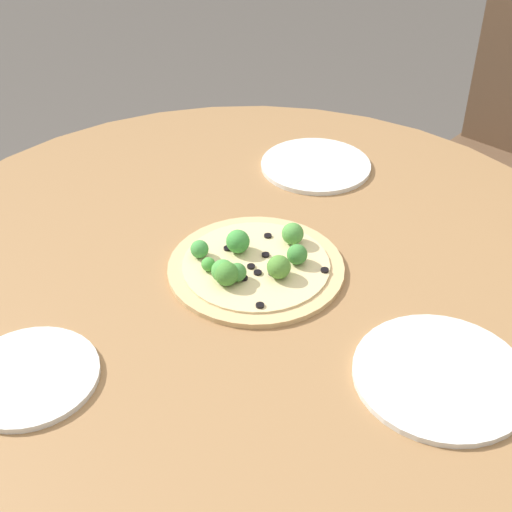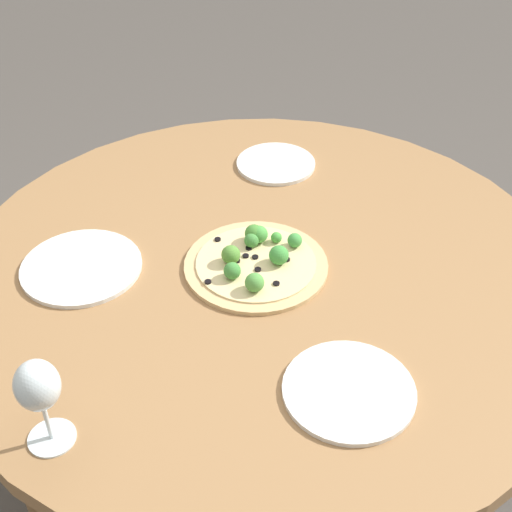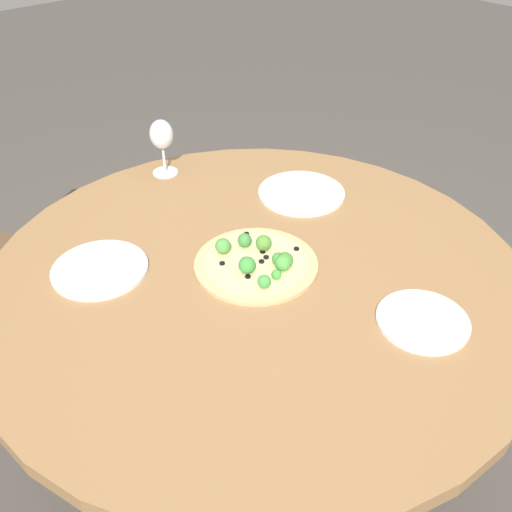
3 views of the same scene
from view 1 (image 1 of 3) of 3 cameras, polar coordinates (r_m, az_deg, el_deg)
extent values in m
plane|color=#4C4742|center=(1.78, -0.50, -19.67)|extent=(12.00, 12.00, 0.00)
cylinder|color=olive|center=(1.26, -0.66, -1.67)|extent=(1.34, 1.34, 0.04)
cylinder|color=olive|center=(1.92, 7.11, -0.32)|extent=(0.05, 0.05, 0.68)
cylinder|color=olive|center=(1.77, -17.98, -5.71)|extent=(0.05, 0.05, 0.68)
cube|color=brown|center=(2.12, 18.20, 5.52)|extent=(0.54, 0.54, 0.04)
cylinder|color=brown|center=(2.18, 11.09, 0.19)|extent=(0.04, 0.04, 0.43)
cylinder|color=brown|center=(2.07, 18.95, -3.58)|extent=(0.04, 0.04, 0.43)
cylinder|color=brown|center=(2.43, 15.48, 3.70)|extent=(0.04, 0.04, 0.43)
cylinder|color=tan|center=(1.24, 0.00, -0.93)|extent=(0.31, 0.31, 0.01)
cylinder|color=beige|center=(1.24, 0.00, -0.67)|extent=(0.26, 0.26, 0.00)
sphere|color=#3E8438|center=(1.23, 3.31, 0.13)|extent=(0.04, 0.04, 0.04)
sphere|color=#42873A|center=(1.19, -1.53, -1.31)|extent=(0.03, 0.03, 0.03)
sphere|color=#499B40|center=(1.19, -2.67, -1.20)|extent=(0.04, 0.04, 0.04)
sphere|color=#438432|center=(1.18, -2.37, -1.43)|extent=(0.04, 0.04, 0.04)
sphere|color=#3E903C|center=(1.25, -1.46, 1.18)|extent=(0.04, 0.04, 0.04)
sphere|color=green|center=(1.22, -3.82, -0.67)|extent=(0.02, 0.02, 0.02)
sphere|color=#4E923F|center=(1.28, 2.95, 1.81)|extent=(0.04, 0.04, 0.04)
sphere|color=#508934|center=(1.20, 1.83, -0.88)|extent=(0.04, 0.04, 0.04)
sphere|color=#429442|center=(1.25, -4.54, 0.56)|extent=(0.03, 0.03, 0.03)
cylinder|color=black|center=(1.20, -0.99, -1.77)|extent=(0.01, 0.01, 0.00)
cylinder|color=black|center=(1.21, 0.14, -1.34)|extent=(0.01, 0.01, 0.00)
cylinder|color=black|center=(1.27, -2.30, 0.62)|extent=(0.01, 0.01, 0.00)
cylinder|color=black|center=(1.22, 5.52, -1.13)|extent=(0.01, 0.01, 0.00)
cylinder|color=black|center=(1.25, 0.77, 0.10)|extent=(0.01, 0.01, 0.00)
cylinder|color=black|center=(1.30, 0.95, 1.63)|extent=(0.01, 0.01, 0.00)
cylinder|color=black|center=(1.23, -0.48, -0.85)|extent=(0.01, 0.01, 0.00)
cylinder|color=black|center=(1.15, 0.32, -3.97)|extent=(0.01, 0.01, 0.00)
cylinder|color=black|center=(1.21, 1.32, -1.37)|extent=(0.01, 0.01, 0.00)
cylinder|color=silver|center=(1.55, 4.80, 7.25)|extent=(0.24, 0.24, 0.01)
cylinder|color=silver|center=(1.08, 14.58, -9.22)|extent=(0.26, 0.26, 0.01)
cylinder|color=silver|center=(1.10, -17.70, -9.16)|extent=(0.20, 0.20, 0.01)
camera|label=2|loc=(2.02, 31.72, 38.46)|focal=50.00mm
camera|label=3|loc=(1.76, -43.98, 31.90)|focal=40.00mm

